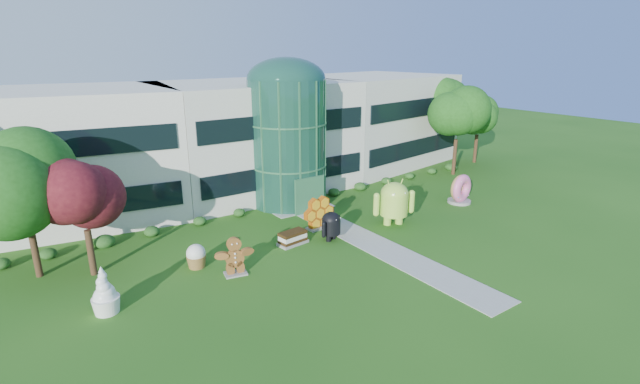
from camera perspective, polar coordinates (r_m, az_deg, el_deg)
ground at (r=29.09m, az=8.75°, el=-7.39°), size 140.00×140.00×0.00m
building at (r=41.90m, az=-8.31°, el=6.94°), size 46.00×15.00×9.30m
atrium at (r=36.70m, az=-4.00°, el=6.01°), size 6.00×6.00×9.80m
walkway at (r=30.41m, az=6.14°, el=-6.11°), size 2.40×20.00×0.04m
tree_red at (r=27.97m, az=-26.82°, el=-3.53°), size 4.00×4.00×6.00m
trees_backdrop at (r=37.68m, az=-4.78°, el=5.21°), size 52.00×8.00×8.40m
android_green at (r=33.06m, az=9.13°, el=-0.95°), size 3.78×3.17×3.65m
android_black at (r=30.18m, az=1.38°, el=-3.92°), size 2.32×1.91×2.26m
donut at (r=39.09m, az=16.88°, el=0.42°), size 2.43×1.38×2.41m
gingerbread at (r=26.14m, az=-10.47°, el=-7.73°), size 2.57×1.41×2.24m
ice_cream_sandwich at (r=29.85m, az=-3.38°, el=-5.64°), size 2.05×1.20×0.87m
honeycomb at (r=32.16m, az=-0.15°, el=-2.75°), size 2.69×1.19×2.05m
froyo at (r=24.42m, az=-25.03°, el=-10.89°), size 1.66×1.66×2.37m
cupcake at (r=27.62m, az=-15.00°, el=-7.60°), size 1.44×1.44×1.41m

